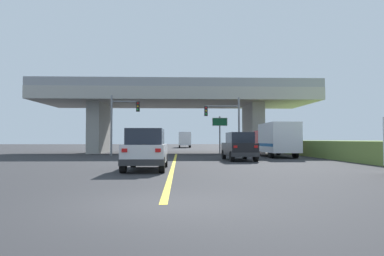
% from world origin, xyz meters
% --- Properties ---
extents(ground, '(160.00, 160.00, 0.00)m').
position_xyz_m(ground, '(0.00, 31.39, 0.00)').
color(ground, '#2B2B2D').
extents(overpass_bridge, '(30.27, 10.27, 7.77)m').
position_xyz_m(overpass_bridge, '(0.00, 31.39, 5.61)').
color(overpass_bridge, '#A8A59E').
rests_on(overpass_bridge, ground).
extents(lane_divider_stripe, '(0.20, 28.25, 0.01)m').
position_xyz_m(lane_divider_stripe, '(0.00, 14.13, 0.00)').
color(lane_divider_stripe, yellow).
rests_on(lane_divider_stripe, ground).
extents(suv_lead, '(1.98, 4.46, 2.02)m').
position_xyz_m(suv_lead, '(-1.29, 9.08, 1.01)').
color(suv_lead, silver).
rests_on(suv_lead, ground).
extents(suv_crossing, '(2.05, 4.55, 2.02)m').
position_xyz_m(suv_crossing, '(4.66, 16.83, 1.01)').
color(suv_crossing, black).
rests_on(suv_crossing, ground).
extents(box_truck, '(2.33, 7.16, 2.90)m').
position_xyz_m(box_truck, '(8.74, 21.67, 1.55)').
color(box_truck, red).
rests_on(box_truck, ground).
extents(traffic_signal_nearside, '(3.45, 0.36, 5.61)m').
position_xyz_m(traffic_signal_nearside, '(4.94, 25.04, 3.51)').
color(traffic_signal_nearside, slate).
rests_on(traffic_signal_nearside, ground).
extents(traffic_signal_farside, '(2.74, 0.36, 5.71)m').
position_xyz_m(traffic_signal_farside, '(-5.22, 24.68, 3.64)').
color(traffic_signal_farside, slate).
rests_on(traffic_signal_farside, ground).
extents(highway_sign, '(1.66, 0.17, 4.07)m').
position_xyz_m(highway_sign, '(4.75, 29.54, 2.99)').
color(highway_sign, '#56595E').
rests_on(highway_sign, ground).
extents(semi_truck_distant, '(2.33, 7.04, 2.95)m').
position_xyz_m(semi_truck_distant, '(1.31, 58.94, 1.57)').
color(semi_truck_distant, silver).
rests_on(semi_truck_distant, ground).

